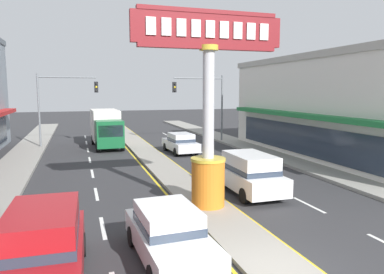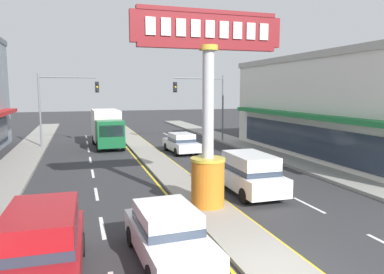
% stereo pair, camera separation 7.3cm
% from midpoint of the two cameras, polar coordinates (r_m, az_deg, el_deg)
% --- Properties ---
extents(median_strip, '(1.90, 52.00, 0.14)m').
position_cam_midpoint_polar(median_strip, '(26.75, -6.73, -2.92)').
color(median_strip, gray).
rests_on(median_strip, ground).
extents(sidewalk_left, '(2.48, 60.00, 0.18)m').
position_cam_midpoint_polar(sidewalk_left, '(24.63, -26.37, -4.49)').
color(sidewalk_left, gray).
rests_on(sidewalk_left, ground).
extents(sidewalk_right, '(2.48, 60.00, 0.18)m').
position_cam_midpoint_polar(sidewalk_right, '(27.93, 12.10, -2.56)').
color(sidewalk_right, gray).
rests_on(sidewalk_right, ground).
extents(lane_markings, '(8.64, 52.00, 0.01)m').
position_cam_midpoint_polar(lane_markings, '(25.46, -6.15, -3.59)').
color(lane_markings, silver).
rests_on(lane_markings, ground).
extents(district_sign, '(6.07, 1.41, 7.74)m').
position_cam_midpoint_polar(district_sign, '(14.40, 2.45, 2.67)').
color(district_sign, orange).
rests_on(district_sign, median_strip).
extents(storefront_right, '(10.96, 20.06, 7.30)m').
position_cam_midpoint_polar(storefront_right, '(28.96, 24.71, 4.38)').
color(storefront_right, silver).
rests_on(storefront_right, ground).
extents(traffic_light_left_side, '(4.86, 0.46, 6.20)m').
position_cam_midpoint_polar(traffic_light_left_side, '(32.22, -19.96, 5.90)').
color(traffic_light_left_side, slate).
rests_on(traffic_light_left_side, ground).
extents(traffic_light_right_side, '(4.86, 0.46, 6.20)m').
position_cam_midpoint_polar(traffic_light_right_side, '(33.29, 1.89, 6.36)').
color(traffic_light_right_side, slate).
rests_on(traffic_light_right_side, ground).
extents(sedan_near_right_lane, '(1.98, 4.37, 1.53)m').
position_cam_midpoint_polar(sedan_near_right_lane, '(10.68, -3.86, -14.85)').
color(sedan_near_right_lane, white).
rests_on(sedan_near_right_lane, ground).
extents(sedan_far_right_lane, '(2.01, 4.39, 1.53)m').
position_cam_midpoint_polar(sedan_far_right_lane, '(28.08, -1.88, -0.91)').
color(sedan_far_right_lane, silver).
rests_on(sedan_far_right_lane, ground).
extents(suv_near_left_lane, '(2.07, 4.65, 1.90)m').
position_cam_midpoint_polar(suv_near_left_lane, '(10.08, -22.61, -15.59)').
color(suv_near_left_lane, maroon).
rests_on(suv_near_left_lane, ground).
extents(box_truck_mid_left_lane, '(2.36, 6.95, 3.12)m').
position_cam_midpoint_polar(box_truck_mid_left_lane, '(31.97, -13.43, 1.54)').
color(box_truck_mid_left_lane, '#14562D').
rests_on(box_truck_mid_left_lane, ground).
extents(suv_far_left_oncoming, '(1.98, 4.60, 1.90)m').
position_cam_midpoint_polar(suv_far_left_oncoming, '(17.23, 8.81, -5.60)').
color(suv_far_left_oncoming, white).
rests_on(suv_far_left_oncoming, ground).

